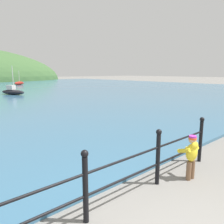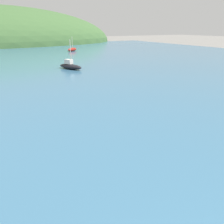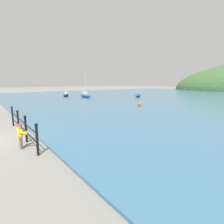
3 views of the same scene
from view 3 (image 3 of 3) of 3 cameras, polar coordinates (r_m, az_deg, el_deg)
name	(u,v)px [view 3 (image 3 of 3)]	position (r m, az deg, el deg)	size (l,w,h in m)	color
iron_railing	(22,124)	(9.47, -27.41, -3.53)	(5.61, 0.12, 1.21)	black
child_in_coat	(20,134)	(7.85, -27.76, -6.43)	(0.40, 0.39, 1.00)	brown
boat_nearest_quay	(66,95)	(33.46, -14.78, 5.42)	(2.86, 2.29, 0.77)	black
boat_green_fishing	(85,95)	(30.61, -8.66, 5.41)	(3.34, 0.97, 4.16)	#1E4793
boat_blue_hull	(138,95)	(31.89, 8.51, 5.42)	(2.44, 2.81, 0.47)	#1E4793
mooring_buoy	(139,104)	(19.24, 8.94, 2.54)	(0.37, 0.37, 0.37)	orange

